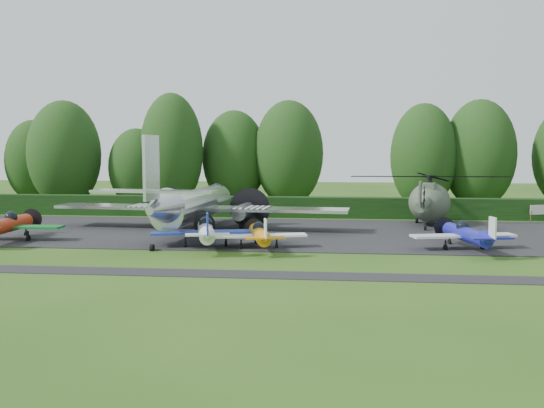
# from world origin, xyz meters

# --- Properties ---
(ground) EXTENTS (160.00, 160.00, 0.00)m
(ground) POSITION_xyz_m (0.00, 0.00, 0.00)
(ground) COLOR #254A14
(ground) RESTS_ON ground
(apron) EXTENTS (70.00, 18.00, 0.01)m
(apron) POSITION_xyz_m (0.00, 10.00, 0.00)
(apron) COLOR black
(apron) RESTS_ON ground
(taxiway_verge) EXTENTS (70.00, 2.00, 0.00)m
(taxiway_verge) POSITION_xyz_m (0.00, -6.00, 0.00)
(taxiway_verge) COLOR black
(taxiway_verge) RESTS_ON ground
(hedgerow) EXTENTS (90.00, 1.60, 2.00)m
(hedgerow) POSITION_xyz_m (0.00, 21.00, 0.00)
(hedgerow) COLOR black
(hedgerow) RESTS_ON ground
(transport_plane) EXTENTS (24.85, 19.06, 7.96)m
(transport_plane) POSITION_xyz_m (-3.85, 9.83, 2.22)
(transport_plane) COLOR silver
(transport_plane) RESTS_ON ground
(light_plane_red) EXTENTS (7.72, 8.11, 2.97)m
(light_plane_red) POSITION_xyz_m (-16.25, 3.43, 1.23)
(light_plane_red) COLOR #A4270F
(light_plane_red) RESTS_ON ground
(light_plane_white) EXTENTS (7.47, 7.85, 2.87)m
(light_plane_white) POSITION_xyz_m (-1.25, 2.31, 1.19)
(light_plane_white) COLOR silver
(light_plane_white) RESTS_ON ground
(light_plane_orange) EXTENTS (6.54, 6.88, 2.51)m
(light_plane_orange) POSITION_xyz_m (2.48, 2.03, 1.05)
(light_plane_orange) COLOR orange
(light_plane_orange) RESTS_ON ground
(light_plane_blue) EXTENTS (7.09, 7.45, 2.72)m
(light_plane_blue) POSITION_xyz_m (16.24, 2.96, 1.13)
(light_plane_blue) COLOR #181A92
(light_plane_blue) RESTS_ON ground
(helicopter) EXTENTS (13.77, 16.12, 4.44)m
(helicopter) POSITION_xyz_m (15.77, 15.94, 2.38)
(helicopter) COLOR #3C4737
(helicopter) RESTS_ON ground
(sign_board) EXTENTS (2.82, 0.11, 1.59)m
(sign_board) POSITION_xyz_m (26.63, 19.66, 1.07)
(sign_board) COLOR #3F3326
(sign_board) RESTS_ON ground
(tree_0) EXTENTS (6.96, 6.96, 10.23)m
(tree_0) POSITION_xyz_m (-29.82, 33.98, 5.10)
(tree_0) COLOR black
(tree_0) RESTS_ON ground
(tree_1) EXTENTS (8.01, 8.01, 12.25)m
(tree_1) POSITION_xyz_m (2.11, 32.13, 6.12)
(tree_1) COLOR black
(tree_1) RESTS_ON ground
(tree_2) EXTENTS (7.95, 7.95, 12.13)m
(tree_2) POSITION_xyz_m (23.34, 31.24, 6.05)
(tree_2) COLOR black
(tree_2) RESTS_ON ground
(tree_4) EXTENTS (7.25, 7.25, 11.67)m
(tree_4) POSITION_xyz_m (17.16, 30.24, 5.83)
(tree_4) COLOR black
(tree_4) RESTS_ON ground
(tree_5) EXTENTS (6.38, 6.38, 8.99)m
(tree_5) POSITION_xyz_m (-15.04, 29.08, 4.48)
(tree_5) COLOR black
(tree_5) RESTS_ON ground
(tree_7) EXTENTS (7.57, 7.57, 11.16)m
(tree_7) POSITION_xyz_m (-4.35, 32.65, 5.57)
(tree_7) COLOR black
(tree_7) RESTS_ON ground
(tree_8) EXTENTS (8.15, 8.15, 12.11)m
(tree_8) POSITION_xyz_m (-23.05, 27.89, 6.05)
(tree_8) COLOR black
(tree_8) RESTS_ON ground
(tree_9) EXTENTS (7.03, 7.03, 12.92)m
(tree_9) POSITION_xyz_m (-10.85, 28.78, 6.45)
(tree_9) COLOR black
(tree_9) RESTS_ON ground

